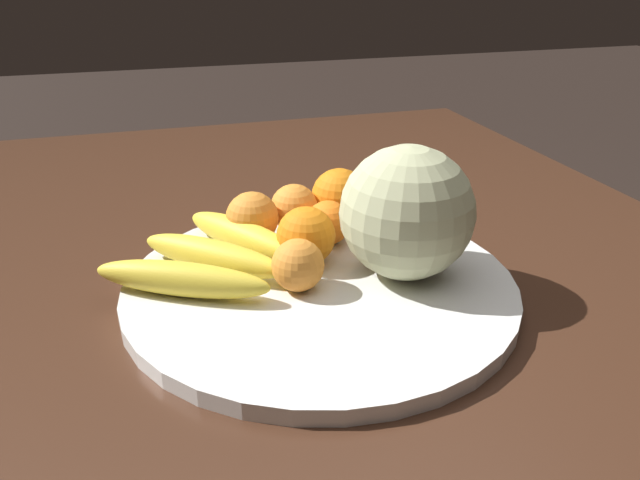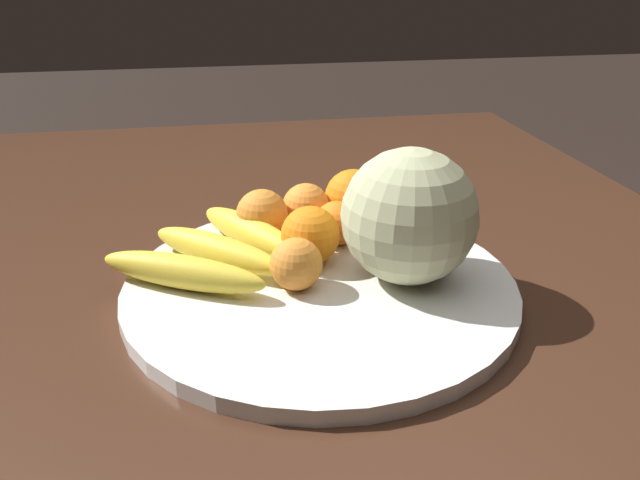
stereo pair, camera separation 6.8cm
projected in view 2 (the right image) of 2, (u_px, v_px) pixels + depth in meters
name	position (u px, v px, depth m)	size (l,w,h in m)	color
kitchen_table	(298.00, 321.00, 0.82)	(1.42, 1.15, 0.75)	#3D2316
fruit_bowl	(320.00, 286.00, 0.71)	(0.44, 0.44, 0.02)	white
melon	(409.00, 216.00, 0.68)	(0.15, 0.15, 0.15)	#B2B789
banana_bunch	(220.00, 251.00, 0.73)	(0.24, 0.25, 0.04)	#473819
orange_front_left	(262.00, 215.00, 0.79)	(0.07, 0.07, 0.07)	orange
orange_front_right	(353.00, 197.00, 0.84)	(0.08, 0.08, 0.08)	orange
orange_mid_center	(306.00, 207.00, 0.82)	(0.06, 0.06, 0.06)	orange
orange_back_left	(337.00, 223.00, 0.78)	(0.06, 0.06, 0.06)	orange
orange_back_right	(310.00, 235.00, 0.73)	(0.07, 0.07, 0.07)	orange
orange_top_small	(296.00, 264.00, 0.68)	(0.06, 0.06, 0.06)	orange
produce_tag	(338.00, 232.00, 0.82)	(0.08, 0.04, 0.00)	white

